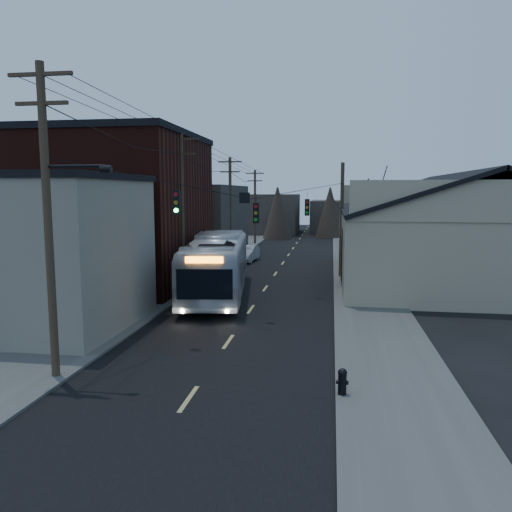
# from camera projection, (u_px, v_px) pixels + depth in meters

# --- Properties ---
(ground) EXTENTS (160.00, 160.00, 0.00)m
(ground) POSITION_uv_depth(u_px,v_px,m) (168.00, 430.00, 13.47)
(ground) COLOR black
(ground) RESTS_ON ground
(road_surface) EXTENTS (9.00, 110.00, 0.02)m
(road_surface) POSITION_uv_depth(u_px,v_px,m) (281.00, 266.00, 42.88)
(road_surface) COLOR black
(road_surface) RESTS_ON ground
(sidewalk_left) EXTENTS (4.00, 110.00, 0.12)m
(sidewalk_left) POSITION_uv_depth(u_px,v_px,m) (207.00, 264.00, 43.85)
(sidewalk_left) COLOR #474744
(sidewalk_left) RESTS_ON ground
(sidewalk_right) EXTENTS (4.00, 110.00, 0.12)m
(sidewalk_right) POSITION_uv_depth(u_px,v_px,m) (357.00, 268.00, 41.91)
(sidewalk_right) COLOR #474744
(sidewalk_right) RESTS_ON ground
(building_clapboard) EXTENTS (8.00, 8.00, 7.00)m
(building_clapboard) POSITION_uv_depth(u_px,v_px,m) (43.00, 254.00, 23.19)
(building_clapboard) COLOR gray
(building_clapboard) RESTS_ON ground
(building_brick) EXTENTS (10.00, 12.00, 10.00)m
(building_brick) POSITION_uv_depth(u_px,v_px,m) (120.00, 212.00, 33.93)
(building_brick) COLOR black
(building_brick) RESTS_ON ground
(building_left_far) EXTENTS (9.00, 14.00, 7.00)m
(building_left_far) POSITION_uv_depth(u_px,v_px,m) (192.00, 221.00, 49.74)
(building_left_far) COLOR #352F2A
(building_left_far) RESTS_ON ground
(warehouse) EXTENTS (16.16, 20.60, 7.73)m
(warehouse) POSITION_uv_depth(u_px,v_px,m) (454.00, 244.00, 35.70)
(warehouse) COLOR gray
(warehouse) RESTS_ON ground
(building_far_left) EXTENTS (10.00, 12.00, 6.00)m
(building_far_left) POSITION_uv_depth(u_px,v_px,m) (265.00, 214.00, 77.71)
(building_far_left) COLOR #352F2A
(building_far_left) RESTS_ON ground
(building_far_right) EXTENTS (12.00, 14.00, 5.00)m
(building_far_right) POSITION_uv_depth(u_px,v_px,m) (349.00, 216.00, 80.74)
(building_far_right) COLOR #352F2A
(building_far_right) RESTS_ON ground
(bare_tree) EXTENTS (0.40, 0.40, 7.20)m
(bare_tree) POSITION_uv_depth(u_px,v_px,m) (367.00, 236.00, 31.65)
(bare_tree) COLOR black
(bare_tree) RESTS_ON ground
(utility_lines) EXTENTS (11.24, 45.28, 10.50)m
(utility_lines) POSITION_uv_depth(u_px,v_px,m) (231.00, 211.00, 36.97)
(utility_lines) COLOR #382B1E
(utility_lines) RESTS_ON ground
(bus) EXTENTS (4.98, 13.83, 3.77)m
(bus) POSITION_uv_depth(u_px,v_px,m) (217.00, 265.00, 30.70)
(bus) COLOR #B7BCC5
(bus) RESTS_ON ground
(parked_car) EXTENTS (1.90, 4.57, 1.47)m
(parked_car) POSITION_uv_depth(u_px,v_px,m) (247.00, 254.00, 45.84)
(parked_car) COLOR #ADB0B5
(parked_car) RESTS_ON ground
(fire_hydrant) EXTENTS (0.39, 0.29, 0.84)m
(fire_hydrant) POSITION_uv_depth(u_px,v_px,m) (342.00, 380.00, 15.47)
(fire_hydrant) COLOR black
(fire_hydrant) RESTS_ON sidewalk_right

